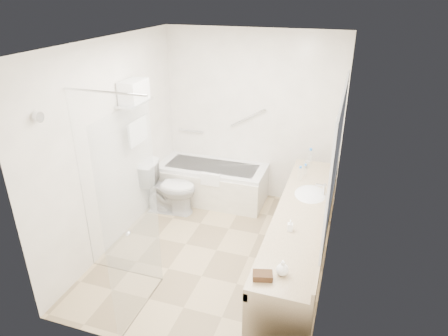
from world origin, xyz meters
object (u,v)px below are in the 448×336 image
(toilet, at_px, (170,188))
(vanity_counter, at_px, (301,227))
(bathtub, at_px, (212,182))
(water_bottle_left, at_px, (305,171))
(amenity_basket, at_px, (263,276))

(toilet, bearing_deg, vanity_counter, -118.89)
(bathtub, height_order, water_bottle_left, water_bottle_left)
(toilet, bearing_deg, bathtub, -45.47)
(bathtub, xyz_separation_m, water_bottle_left, (1.43, -0.55, 0.65))
(vanity_counter, xyz_separation_m, amenity_basket, (-0.16, -1.17, 0.24))
(bathtub, xyz_separation_m, amenity_basket, (1.37, -2.56, 0.60))
(bathtub, xyz_separation_m, toilet, (-0.45, -0.54, 0.10))
(vanity_counter, relative_size, toilet, 3.51)
(vanity_counter, relative_size, amenity_basket, 16.88)
(bathtub, distance_m, water_bottle_left, 1.66)
(amenity_basket, bearing_deg, toilet, 131.90)
(toilet, xyz_separation_m, amenity_basket, (1.82, -2.02, 0.50))
(bathtub, distance_m, toilet, 0.71)
(bathtub, height_order, amenity_basket, amenity_basket)
(bathtub, xyz_separation_m, vanity_counter, (1.52, -1.39, 0.36))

